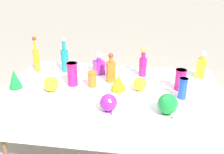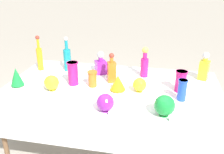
# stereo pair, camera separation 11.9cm
# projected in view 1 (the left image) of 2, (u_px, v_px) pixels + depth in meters

# --- Properties ---
(ground_plane) EXTENTS (40.00, 40.00, 0.00)m
(ground_plane) POSITION_uv_depth(u_px,v_px,m) (112.00, 150.00, 2.70)
(ground_plane) COLOR #A0998C
(display_table) EXTENTS (2.05, 1.15, 0.76)m
(display_table) POSITION_uv_depth(u_px,v_px,m) (111.00, 93.00, 2.39)
(display_table) COLOR white
(display_table) RESTS_ON ground
(tall_bottle_0) EXTENTS (0.06, 0.06, 0.39)m
(tall_bottle_0) POSITION_uv_depth(u_px,v_px,m) (36.00, 58.00, 2.71)
(tall_bottle_0) COLOR orange
(tall_bottle_0) RESTS_ON display_table
(tall_bottle_1) EXTENTS (0.08, 0.08, 0.32)m
(tall_bottle_1) POSITION_uv_depth(u_px,v_px,m) (143.00, 63.00, 2.60)
(tall_bottle_1) COLOR #C61972
(tall_bottle_1) RESTS_ON display_table
(tall_bottle_2) EXTENTS (0.08, 0.08, 0.38)m
(tall_bottle_2) POSITION_uv_depth(u_px,v_px,m) (65.00, 59.00, 2.71)
(tall_bottle_2) COLOR teal
(tall_bottle_2) RESTS_ON display_table
(square_decanter_0) EXTENTS (0.10, 0.10, 0.30)m
(square_decanter_0) POSITION_uv_depth(u_px,v_px,m) (111.00, 70.00, 2.46)
(square_decanter_0) COLOR orange
(square_decanter_0) RESTS_ON display_table
(square_decanter_1) EXTENTS (0.15, 0.15, 0.25)m
(square_decanter_1) POSITION_uv_depth(u_px,v_px,m) (99.00, 65.00, 2.66)
(square_decanter_1) COLOR purple
(square_decanter_1) RESTS_ON display_table
(square_decanter_2) EXTENTS (0.11, 0.11, 0.29)m
(square_decanter_2) POSITION_uv_depth(u_px,v_px,m) (201.00, 66.00, 2.56)
(square_decanter_2) COLOR yellow
(square_decanter_2) RESTS_ON display_table
(slender_vase_0) EXTENTS (0.11, 0.11, 0.20)m
(slender_vase_0) POSITION_uv_depth(u_px,v_px,m) (180.00, 79.00, 2.30)
(slender_vase_0) COLOR #C61972
(slender_vase_0) RESTS_ON display_table
(slender_vase_1) EXTENTS (0.11, 0.11, 0.23)m
(slender_vase_1) POSITION_uv_depth(u_px,v_px,m) (72.00, 74.00, 2.39)
(slender_vase_1) COLOR #C61972
(slender_vase_1) RESTS_ON display_table
(slender_vase_2) EXTENTS (0.08, 0.08, 0.19)m
(slender_vase_2) POSITION_uv_depth(u_px,v_px,m) (183.00, 88.00, 2.14)
(slender_vase_2) COLOR blue
(slender_vase_2) RESTS_ON display_table
(slender_vase_3) EXTENTS (0.09, 0.09, 0.15)m
(slender_vase_3) POSITION_uv_depth(u_px,v_px,m) (92.00, 79.00, 2.37)
(slender_vase_3) COLOR orange
(slender_vase_3) RESTS_ON display_table
(fluted_vase_0) EXTENTS (0.14, 0.14, 0.15)m
(fluted_vase_0) POSITION_uv_depth(u_px,v_px,m) (118.00, 82.00, 2.30)
(fluted_vase_0) COLOR orange
(fluted_vase_0) RESTS_ON display_table
(fluted_vase_1) EXTENTS (0.13, 0.13, 0.18)m
(fluted_vase_1) POSITION_uv_depth(u_px,v_px,m) (15.00, 79.00, 2.33)
(fluted_vase_1) COLOR #198C38
(fluted_vase_1) RESTS_ON display_table
(round_bowl_0) EXTENTS (0.16, 0.16, 0.17)m
(round_bowl_0) POSITION_uv_depth(u_px,v_px,m) (168.00, 104.00, 1.91)
(round_bowl_0) COLOR #198C38
(round_bowl_0) RESTS_ON display_table
(round_bowl_1) EXTENTS (0.14, 0.14, 0.15)m
(round_bowl_1) POSITION_uv_depth(u_px,v_px,m) (51.00, 84.00, 2.27)
(round_bowl_1) COLOR yellow
(round_bowl_1) RESTS_ON display_table
(round_bowl_2) EXTENTS (0.13, 0.13, 0.13)m
(round_bowl_2) POSITION_uv_depth(u_px,v_px,m) (140.00, 84.00, 2.29)
(round_bowl_2) COLOR yellow
(round_bowl_2) RESTS_ON display_table
(round_bowl_3) EXTENTS (0.14, 0.14, 0.15)m
(round_bowl_3) POSITION_uv_depth(u_px,v_px,m) (108.00, 103.00, 1.95)
(round_bowl_3) COLOR purple
(round_bowl_3) RESTS_ON display_table
(price_tag_left) EXTENTS (0.05, 0.02, 0.04)m
(price_tag_left) POSITION_uv_depth(u_px,v_px,m) (176.00, 118.00, 1.86)
(price_tag_left) COLOR white
(price_tag_left) RESTS_ON display_table
(price_tag_center) EXTENTS (0.05, 0.02, 0.04)m
(price_tag_center) POSITION_uv_depth(u_px,v_px,m) (115.00, 113.00, 1.92)
(price_tag_center) COLOR white
(price_tag_center) RESTS_ON display_table
(price_tag_right) EXTENTS (0.06, 0.02, 0.04)m
(price_tag_right) POSITION_uv_depth(u_px,v_px,m) (74.00, 111.00, 1.95)
(price_tag_right) COLOR white
(price_tag_right) RESTS_ON display_table
(cardboard_box_behind_left) EXTENTS (0.57, 0.46, 0.37)m
(cardboard_box_behind_left) POSITION_uv_depth(u_px,v_px,m) (131.00, 88.00, 3.80)
(cardboard_box_behind_left) COLOR tan
(cardboard_box_behind_left) RESTS_ON ground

